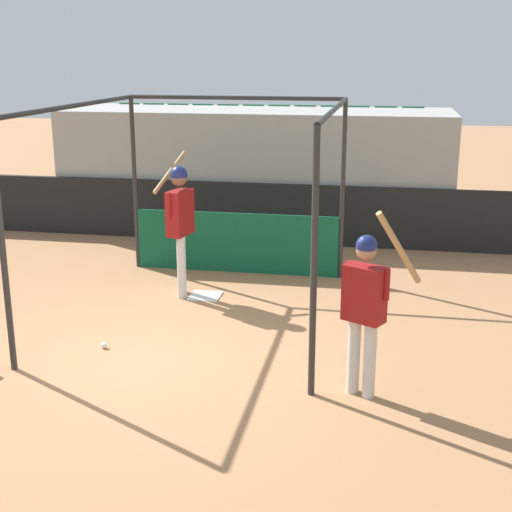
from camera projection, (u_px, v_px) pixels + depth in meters
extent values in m
plane|color=#A8754C|center=(149.00, 362.00, 8.20)|extent=(60.00, 60.00, 0.00)
cube|color=black|center=(245.00, 212.00, 13.34)|extent=(24.00, 0.12, 1.12)
cube|color=#9E9E99|center=(258.00, 169.00, 14.36)|extent=(7.60, 2.40, 2.37)
cube|color=#1E6B3D|center=(101.00, 172.00, 14.15)|extent=(0.45, 0.40, 0.10)
cube|color=#1E6B3D|center=(104.00, 159.00, 14.25)|extent=(0.45, 0.06, 0.40)
cube|color=#1E6B3D|center=(127.00, 172.00, 14.05)|extent=(0.45, 0.40, 0.10)
cube|color=#1E6B3D|center=(130.00, 160.00, 14.16)|extent=(0.45, 0.06, 0.40)
cube|color=#1E6B3D|center=(154.00, 173.00, 13.95)|extent=(0.45, 0.40, 0.10)
cube|color=#1E6B3D|center=(156.00, 160.00, 14.06)|extent=(0.45, 0.06, 0.40)
cube|color=#1E6B3D|center=(181.00, 174.00, 13.85)|extent=(0.45, 0.40, 0.10)
cube|color=#1E6B3D|center=(183.00, 161.00, 13.96)|extent=(0.45, 0.06, 0.40)
cube|color=#1E6B3D|center=(208.00, 175.00, 13.76)|extent=(0.45, 0.40, 0.10)
cube|color=#1E6B3D|center=(210.00, 162.00, 13.86)|extent=(0.45, 0.06, 0.40)
cube|color=#1E6B3D|center=(236.00, 176.00, 13.66)|extent=(0.45, 0.40, 0.10)
cube|color=#1E6B3D|center=(238.00, 163.00, 13.77)|extent=(0.45, 0.06, 0.40)
cube|color=#1E6B3D|center=(264.00, 177.00, 13.56)|extent=(0.45, 0.40, 0.10)
cube|color=#1E6B3D|center=(266.00, 163.00, 13.67)|extent=(0.45, 0.06, 0.40)
cube|color=#1E6B3D|center=(293.00, 178.00, 13.46)|extent=(0.45, 0.40, 0.10)
cube|color=#1E6B3D|center=(294.00, 164.00, 13.57)|extent=(0.45, 0.06, 0.40)
cube|color=#1E6B3D|center=(322.00, 179.00, 13.37)|extent=(0.45, 0.40, 0.10)
cube|color=#1E6B3D|center=(323.00, 165.00, 13.47)|extent=(0.45, 0.06, 0.40)
cube|color=#1E6B3D|center=(351.00, 179.00, 13.27)|extent=(0.45, 0.40, 0.10)
cube|color=#1E6B3D|center=(352.00, 166.00, 13.38)|extent=(0.45, 0.06, 0.40)
cube|color=#1E6B3D|center=(381.00, 180.00, 13.17)|extent=(0.45, 0.40, 0.10)
cube|color=#1E6B3D|center=(382.00, 167.00, 13.28)|extent=(0.45, 0.06, 0.40)
cube|color=#1E6B3D|center=(412.00, 181.00, 13.07)|extent=(0.45, 0.40, 0.10)
cube|color=#1E6B3D|center=(412.00, 167.00, 13.18)|extent=(0.45, 0.06, 0.40)
cube|color=#1E6B3D|center=(115.00, 147.00, 14.79)|extent=(0.45, 0.40, 0.10)
cube|color=#1E6B3D|center=(117.00, 134.00, 14.90)|extent=(0.45, 0.06, 0.40)
cube|color=#1E6B3D|center=(140.00, 147.00, 14.70)|extent=(0.45, 0.40, 0.10)
cube|color=#1E6B3D|center=(142.00, 135.00, 14.80)|extent=(0.45, 0.06, 0.40)
cube|color=#1E6B3D|center=(165.00, 148.00, 14.60)|extent=(0.45, 0.40, 0.10)
cube|color=#1E6B3D|center=(168.00, 136.00, 14.71)|extent=(0.45, 0.06, 0.40)
cube|color=#1E6B3D|center=(191.00, 148.00, 14.50)|extent=(0.45, 0.40, 0.10)
cube|color=#1E6B3D|center=(193.00, 136.00, 14.61)|extent=(0.45, 0.06, 0.40)
cube|color=#1E6B3D|center=(218.00, 149.00, 14.40)|extent=(0.45, 0.40, 0.10)
cube|color=#1E6B3D|center=(220.00, 137.00, 14.51)|extent=(0.45, 0.06, 0.40)
cube|color=#1E6B3D|center=(244.00, 150.00, 14.31)|extent=(0.45, 0.40, 0.10)
cube|color=#1E6B3D|center=(246.00, 137.00, 14.41)|extent=(0.45, 0.06, 0.40)
cube|color=#1E6B3D|center=(271.00, 150.00, 14.21)|extent=(0.45, 0.40, 0.10)
cube|color=#1E6B3D|center=(273.00, 138.00, 14.32)|extent=(0.45, 0.06, 0.40)
cube|color=#1E6B3D|center=(299.00, 151.00, 14.11)|extent=(0.45, 0.40, 0.10)
cube|color=#1E6B3D|center=(300.00, 138.00, 14.22)|extent=(0.45, 0.06, 0.40)
cube|color=#1E6B3D|center=(326.00, 152.00, 14.01)|extent=(0.45, 0.40, 0.10)
cube|color=#1E6B3D|center=(327.00, 139.00, 14.12)|extent=(0.45, 0.06, 0.40)
cube|color=#1E6B3D|center=(354.00, 152.00, 13.92)|extent=(0.45, 0.40, 0.10)
cube|color=#1E6B3D|center=(355.00, 139.00, 14.02)|extent=(0.45, 0.06, 0.40)
cube|color=#1E6B3D|center=(383.00, 153.00, 13.82)|extent=(0.45, 0.40, 0.10)
cube|color=#1E6B3D|center=(384.00, 140.00, 13.93)|extent=(0.45, 0.06, 0.40)
cube|color=#1E6B3D|center=(412.00, 154.00, 13.72)|extent=(0.45, 0.40, 0.10)
cube|color=#1E6B3D|center=(412.00, 141.00, 13.83)|extent=(0.45, 0.06, 0.40)
cube|color=#1E6B3D|center=(127.00, 124.00, 15.44)|extent=(0.45, 0.40, 0.10)
cube|color=#1E6B3D|center=(130.00, 112.00, 15.55)|extent=(0.45, 0.06, 0.40)
cube|color=#1E6B3D|center=(152.00, 124.00, 15.34)|extent=(0.45, 0.40, 0.10)
cube|color=#1E6B3D|center=(154.00, 112.00, 15.45)|extent=(0.45, 0.06, 0.40)
cube|color=#1E6B3D|center=(176.00, 124.00, 15.25)|extent=(0.45, 0.40, 0.10)
cube|color=#1E6B3D|center=(178.00, 113.00, 15.35)|extent=(0.45, 0.06, 0.40)
cube|color=#1E6B3D|center=(201.00, 125.00, 15.15)|extent=(0.45, 0.40, 0.10)
cube|color=#1E6B3D|center=(203.00, 113.00, 15.26)|extent=(0.45, 0.06, 0.40)
cube|color=#1E6B3D|center=(226.00, 125.00, 15.05)|extent=(0.45, 0.40, 0.10)
cube|color=#1E6B3D|center=(228.00, 114.00, 15.16)|extent=(0.45, 0.06, 0.40)
cube|color=#1E6B3D|center=(252.00, 126.00, 14.95)|extent=(0.45, 0.40, 0.10)
cube|color=#1E6B3D|center=(253.00, 114.00, 15.06)|extent=(0.45, 0.06, 0.40)
cube|color=#1E6B3D|center=(278.00, 126.00, 14.86)|extent=(0.45, 0.40, 0.10)
cube|color=#1E6B3D|center=(279.00, 114.00, 14.96)|extent=(0.45, 0.06, 0.40)
cube|color=#1E6B3D|center=(304.00, 127.00, 14.76)|extent=(0.45, 0.40, 0.10)
cube|color=#1E6B3D|center=(305.00, 115.00, 14.87)|extent=(0.45, 0.06, 0.40)
cube|color=#1E6B3D|center=(330.00, 127.00, 14.66)|extent=(0.45, 0.40, 0.10)
cube|color=#1E6B3D|center=(331.00, 115.00, 14.77)|extent=(0.45, 0.06, 0.40)
cube|color=#1E6B3D|center=(357.00, 128.00, 14.56)|extent=(0.45, 0.40, 0.10)
cube|color=#1E6B3D|center=(358.00, 116.00, 14.67)|extent=(0.45, 0.06, 0.40)
cube|color=#1E6B3D|center=(384.00, 128.00, 14.47)|extent=(0.45, 0.40, 0.10)
cube|color=#1E6B3D|center=(385.00, 116.00, 14.57)|extent=(0.45, 0.06, 0.40)
cube|color=#1E6B3D|center=(412.00, 129.00, 14.37)|extent=(0.45, 0.40, 0.10)
cube|color=#1E6B3D|center=(413.00, 116.00, 14.48)|extent=(0.45, 0.06, 0.40)
cylinder|color=#282828|center=(3.00, 250.00, 7.64)|extent=(0.07, 0.07, 2.77)
cylinder|color=#282828|center=(314.00, 267.00, 7.05)|extent=(0.07, 0.07, 2.77)
cylinder|color=#282828|center=(135.00, 184.00, 11.53)|extent=(0.07, 0.07, 2.77)
cylinder|color=#282828|center=(343.00, 191.00, 10.93)|extent=(0.07, 0.07, 2.77)
cylinder|color=#282828|center=(75.00, 106.00, 9.21)|extent=(0.06, 4.11, 0.06)
cylinder|color=#282828|center=(335.00, 109.00, 8.61)|extent=(0.06, 4.11, 0.06)
cylinder|color=#282828|center=(235.00, 98.00, 10.85)|extent=(3.35, 0.06, 0.06)
cube|color=#0F5133|center=(236.00, 243.00, 11.46)|extent=(3.28, 0.03, 0.98)
cube|color=white|center=(205.00, 296.00, 10.42)|extent=(0.44, 0.44, 0.02)
cylinder|color=silver|center=(182.00, 268.00, 10.25)|extent=(0.16, 0.16, 0.91)
cylinder|color=silver|center=(181.00, 263.00, 10.48)|extent=(0.16, 0.16, 0.91)
cube|color=maroon|center=(180.00, 213.00, 10.15)|extent=(0.32, 0.50, 0.65)
sphere|color=brown|center=(179.00, 178.00, 10.01)|extent=(0.23, 0.23, 0.23)
sphere|color=navy|center=(179.00, 174.00, 10.00)|extent=(0.24, 0.24, 0.24)
cylinder|color=maroon|center=(168.00, 206.00, 9.91)|extent=(0.08, 0.08, 0.36)
cylinder|color=maroon|center=(186.00, 199.00, 10.34)|extent=(0.08, 0.08, 0.36)
cylinder|color=#AD7F4C|center=(170.00, 172.00, 10.36)|extent=(0.34, 0.71, 0.55)
sphere|color=#AD7F4C|center=(190.00, 192.00, 10.24)|extent=(0.08, 0.08, 0.08)
cylinder|color=silver|center=(354.00, 356.00, 7.37)|extent=(0.18, 0.18, 0.82)
cylinder|color=silver|center=(370.00, 360.00, 7.25)|extent=(0.18, 0.18, 0.82)
cube|color=maroon|center=(364.00, 294.00, 7.12)|extent=(0.47, 0.39, 0.58)
sphere|color=#A37556|center=(366.00, 250.00, 7.00)|extent=(0.20, 0.20, 0.20)
sphere|color=navy|center=(367.00, 246.00, 6.98)|extent=(0.21, 0.21, 0.21)
cylinder|color=maroon|center=(348.00, 276.00, 7.24)|extent=(0.09, 0.09, 0.32)
cylinder|color=maroon|center=(386.00, 285.00, 6.98)|extent=(0.09, 0.09, 0.32)
cylinder|color=#AD7F4C|center=(399.00, 248.00, 6.75)|extent=(0.49, 0.39, 0.77)
sphere|color=#AD7F4C|center=(381.00, 278.00, 7.07)|extent=(0.08, 0.08, 0.08)
sphere|color=white|center=(104.00, 345.00, 8.57)|extent=(0.07, 0.07, 0.07)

